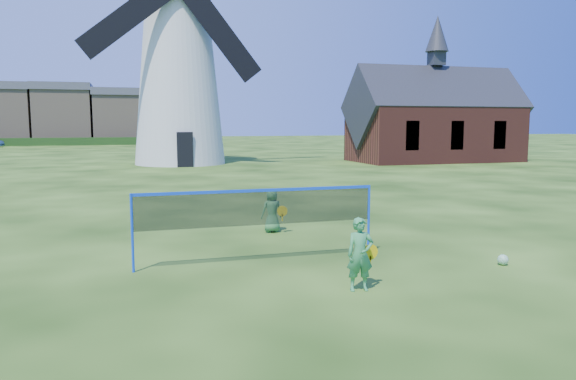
# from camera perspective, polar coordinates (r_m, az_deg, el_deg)

# --- Properties ---
(ground) EXTENTS (220.00, 220.00, 0.00)m
(ground) POSITION_cam_1_polar(r_m,az_deg,el_deg) (11.22, -0.24, -7.96)
(ground) COLOR black
(ground) RESTS_ON ground
(windmill) EXTENTS (13.12, 6.30, 18.72)m
(windmill) POSITION_cam_1_polar(r_m,az_deg,el_deg) (39.88, -11.32, 12.22)
(windmill) COLOR silver
(windmill) RESTS_ON ground
(chapel) EXTENTS (12.77, 6.19, 10.80)m
(chapel) POSITION_cam_1_polar(r_m,az_deg,el_deg) (43.19, 14.98, 6.94)
(chapel) COLOR #5E291F
(chapel) RESTS_ON ground
(badminton_net) EXTENTS (5.05, 0.05, 1.55)m
(badminton_net) POSITION_cam_1_polar(r_m,az_deg,el_deg) (11.29, -3.16, -1.96)
(badminton_net) COLOR blue
(badminton_net) RESTS_ON ground
(player_girl) EXTENTS (0.67, 0.38, 1.28)m
(player_girl) POSITION_cam_1_polar(r_m,az_deg,el_deg) (9.61, 7.51, -6.65)
(player_girl) COLOR #398F4F
(player_girl) RESTS_ON ground
(player_boy) EXTENTS (0.65, 0.43, 1.16)m
(player_boy) POSITION_cam_1_polar(r_m,az_deg,el_deg) (14.58, -1.67, -2.16)
(player_boy) COLOR #408643
(player_boy) RESTS_ON ground
(play_ball) EXTENTS (0.22, 0.22, 0.22)m
(play_ball) POSITION_cam_1_polar(r_m,az_deg,el_deg) (12.14, 21.43, -6.77)
(play_ball) COLOR green
(play_ball) RESTS_ON ground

